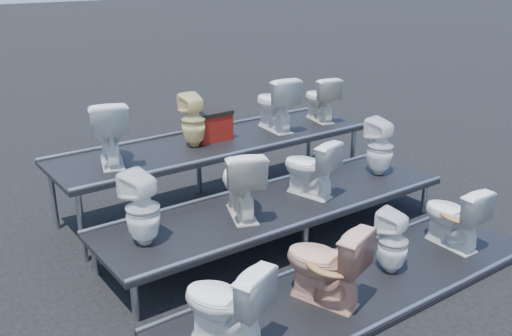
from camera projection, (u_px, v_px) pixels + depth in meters
ground at (278, 240)px, 6.58m from camera, size 80.00×80.00×0.00m
tier_front at (359, 287)px, 5.58m from camera, size 4.20×1.20×0.06m
tier_mid at (278, 222)px, 6.50m from camera, size 4.20×1.20×0.46m
tier_back at (217, 173)px, 7.43m from camera, size 4.20×1.20×0.86m
toilet_0 at (225, 304)px, 4.59m from camera, size 0.68×0.86×0.77m
toilet_1 at (325, 263)px, 5.18m from camera, size 0.67×0.88×0.79m
toilet_2 at (393, 242)px, 5.70m from camera, size 0.37×0.37×0.67m
toilet_3 at (453, 215)px, 6.22m from camera, size 0.42×0.72×0.72m
toilet_4 at (142, 209)px, 5.40m from camera, size 0.41×0.42×0.73m
toilet_5 at (241, 182)px, 6.02m from camera, size 0.67×0.85×0.76m
toilet_6 at (309, 167)px, 6.55m from camera, size 0.53×0.73×0.68m
toilet_7 at (380, 147)px, 7.19m from camera, size 0.36×0.37×0.73m
toilet_8 at (109, 132)px, 6.38m from camera, size 0.62×0.82×0.75m
toilet_9 at (193, 120)px, 6.98m from camera, size 0.31×0.32×0.66m
toilet_10 at (275, 103)px, 7.66m from camera, size 0.49×0.76×0.74m
toilet_11 at (320, 98)px, 8.12m from camera, size 0.48×0.69×0.64m
red_crate at (210, 126)px, 7.32m from camera, size 0.47×0.38×0.33m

